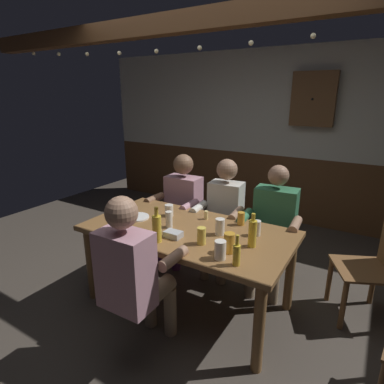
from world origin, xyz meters
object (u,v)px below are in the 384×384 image
(bottle_3, at_px, (129,219))
(pint_glass_4, at_px, (201,236))
(pint_glass_0, at_px, (257,228))
(pint_glass_6, at_px, (220,227))
(dining_table, at_px, (187,239))
(pint_glass_5, at_px, (241,219))
(pint_glass_1, at_px, (229,243))
(condiment_caddy, at_px, (173,234))
(bottle_0, at_px, (157,228))
(person_3, at_px, (133,271))
(chair_empty_near_right, at_px, (374,267))
(pint_glass_2, at_px, (169,219))
(wall_dart_cabinet, at_px, (313,99))
(bottle_1, at_px, (237,254))
(person_1, at_px, (223,212))
(table_candle, at_px, (206,215))
(plate_0, at_px, (137,217))
(pint_glass_7, at_px, (220,250))
(bottle_2, at_px, (252,233))
(person_0, at_px, (180,202))
(person_2, at_px, (273,223))
(pint_glass_3, at_px, (169,210))

(bottle_3, relative_size, pint_glass_4, 2.21)
(pint_glass_0, height_order, pint_glass_6, pint_glass_6)
(dining_table, xyz_separation_m, pint_glass_6, (0.29, 0.04, 0.17))
(pint_glass_0, height_order, pint_glass_5, pint_glass_0)
(bottle_3, distance_m, pint_glass_4, 0.64)
(pint_glass_1, bearing_deg, condiment_caddy, 179.89)
(bottle_0, bearing_deg, condiment_caddy, 64.79)
(person_3, height_order, chair_empty_near_right, person_3)
(pint_glass_2, relative_size, wall_dart_cabinet, 0.21)
(condiment_caddy, xyz_separation_m, bottle_1, (0.61, -0.14, 0.06))
(person_1, height_order, wall_dart_cabinet, wall_dart_cabinet)
(pint_glass_6, bearing_deg, dining_table, -171.52)
(person_1, height_order, pint_glass_6, person_1)
(pint_glass_1, distance_m, pint_glass_4, 0.24)
(person_3, relative_size, chair_empty_near_right, 1.42)
(table_candle, xyz_separation_m, bottle_3, (-0.41, -0.59, 0.08))
(bottle_3, bearing_deg, person_1, 69.27)
(chair_empty_near_right, distance_m, pint_glass_6, 1.33)
(plate_0, bearing_deg, pint_glass_7, -15.85)
(pint_glass_5, xyz_separation_m, pint_glass_7, (0.11, -0.64, 0.01))
(person_3, distance_m, bottle_0, 0.41)
(plate_0, xyz_separation_m, bottle_2, (1.13, 0.01, 0.10))
(person_0, xyz_separation_m, chair_empty_near_right, (1.96, -0.06, -0.20))
(person_1, bearing_deg, pint_glass_0, 131.89)
(person_0, height_order, pint_glass_7, person_0)
(bottle_2, bearing_deg, table_candle, 151.64)
(bottle_3, relative_size, pint_glass_2, 2.04)
(bottle_0, relative_size, pint_glass_0, 2.26)
(dining_table, xyz_separation_m, chair_empty_near_right, (1.42, 0.65, -0.17))
(bottle_0, distance_m, pint_glass_5, 0.78)
(condiment_caddy, height_order, bottle_1, bottle_1)
(person_3, distance_m, chair_empty_near_right, 1.97)
(person_0, relative_size, chair_empty_near_right, 1.38)
(chair_empty_near_right, height_order, pint_glass_7, chair_empty_near_right)
(plate_0, distance_m, wall_dart_cabinet, 2.83)
(person_2, xyz_separation_m, bottle_1, (0.06, -1.03, 0.16))
(person_1, relative_size, wall_dart_cabinet, 1.74)
(person_2, distance_m, bottle_2, 0.74)
(person_0, relative_size, pint_glass_4, 9.01)
(table_candle, bearing_deg, person_0, 143.11)
(bottle_0, distance_m, bottle_1, 0.68)
(table_candle, xyz_separation_m, plate_0, (-0.57, -0.31, -0.03))
(bottle_1, relative_size, pint_glass_6, 1.60)
(bottle_1, distance_m, wall_dart_cabinet, 2.92)
(wall_dart_cabinet, bearing_deg, dining_table, -100.70)
(table_candle, relative_size, pint_glass_0, 0.63)
(person_0, distance_m, table_candle, 0.71)
(pint_glass_2, distance_m, pint_glass_3, 0.27)
(table_candle, bearing_deg, chair_empty_near_right, 14.76)
(person_1, xyz_separation_m, wall_dart_cabinet, (0.45, 1.71, 1.11))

